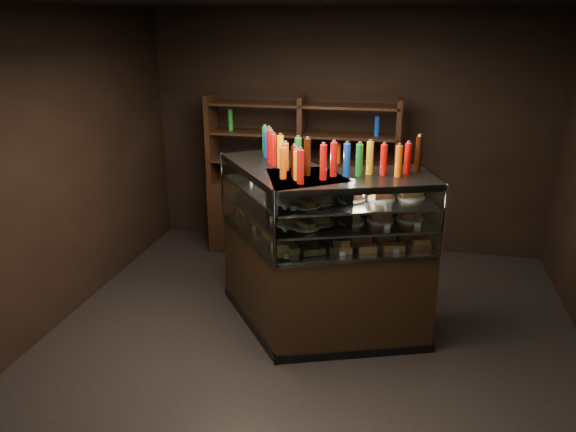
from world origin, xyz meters
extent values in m
plane|color=black|center=(0.00, 0.00, 0.00)|extent=(5.00, 5.00, 0.00)
cube|color=black|center=(0.00, 2.50, 1.50)|extent=(5.00, 0.02, 3.00)
cube|color=black|center=(0.00, -2.50, 1.50)|extent=(5.00, 0.02, 3.00)
cube|color=black|center=(-2.50, 0.00, 1.50)|extent=(0.02, 5.00, 3.00)
cube|color=black|center=(0.00, 0.00, 3.00)|extent=(5.00, 5.00, 0.02)
cube|color=black|center=(0.32, 0.14, 0.47)|extent=(1.58, 1.15, 0.93)
cube|color=black|center=(0.32, 0.14, 0.04)|extent=(1.63, 1.19, 0.08)
cube|color=black|center=(0.32, 0.14, 1.56)|extent=(1.58, 1.15, 0.06)
cube|color=silver|center=(0.32, 0.14, 0.94)|extent=(1.51, 1.08, 0.02)
cube|color=silver|center=(0.32, 0.14, 1.16)|extent=(1.51, 1.08, 0.02)
cube|color=silver|center=(0.32, 0.14, 1.36)|extent=(1.51, 1.08, 0.02)
cube|color=white|center=(0.44, -0.21, 1.26)|extent=(1.34, 0.49, 0.66)
cylinder|color=silver|center=(1.11, 0.04, 1.26)|extent=(0.03, 0.03, 0.68)
cylinder|color=silver|center=(-0.23, -0.44, 1.26)|extent=(0.03, 0.03, 0.68)
cube|color=black|center=(-0.36, 0.35, 0.47)|extent=(1.41, 1.57, 0.93)
cube|color=black|center=(-0.36, 0.35, 0.04)|extent=(1.45, 1.62, 0.08)
cube|color=black|center=(-0.36, 0.35, 1.56)|extent=(1.41, 1.57, 0.06)
cube|color=silver|center=(-0.36, 0.35, 0.94)|extent=(1.33, 1.49, 0.02)
cube|color=silver|center=(-0.36, 0.35, 1.16)|extent=(1.33, 1.49, 0.02)
cube|color=silver|center=(-0.36, 0.35, 1.36)|extent=(1.33, 1.49, 0.02)
cube|color=white|center=(-0.66, 0.13, 1.26)|extent=(0.84, 1.16, 0.66)
cylinder|color=silver|center=(-0.23, -0.44, 1.26)|extent=(0.03, 0.03, 0.68)
cylinder|color=silver|center=(-1.06, 0.72, 1.26)|extent=(0.03, 0.03, 0.68)
cube|color=#B16A3F|center=(-0.23, -0.10, 0.98)|extent=(0.20, 0.15, 0.06)
cube|color=#B16A3F|center=(-0.01, -0.02, 0.98)|extent=(0.20, 0.15, 0.06)
cube|color=#B16A3F|center=(0.22, 0.06, 0.98)|extent=(0.20, 0.15, 0.06)
cube|color=#B16A3F|center=(0.44, 0.14, 0.98)|extent=(0.20, 0.15, 0.06)
cube|color=#B16A3F|center=(0.67, 0.23, 0.98)|extent=(0.20, 0.15, 0.06)
cube|color=#B16A3F|center=(0.89, 0.31, 0.98)|extent=(0.20, 0.15, 0.06)
cylinder|color=white|center=(-0.19, -0.05, 1.18)|extent=(0.24, 0.24, 0.02)
cube|color=#B16A3F|center=(-0.19, -0.05, 1.21)|extent=(0.19, 0.14, 0.05)
cylinder|color=white|center=(0.06, 0.05, 1.18)|extent=(0.24, 0.24, 0.02)
cube|color=#B16A3F|center=(0.06, 0.05, 1.21)|extent=(0.19, 0.14, 0.05)
cylinder|color=white|center=(0.32, 0.14, 1.18)|extent=(0.24, 0.24, 0.02)
cube|color=#B16A3F|center=(0.32, 0.14, 1.21)|extent=(0.19, 0.14, 0.05)
cylinder|color=white|center=(0.57, 0.23, 1.18)|extent=(0.24, 0.24, 0.02)
cube|color=#B16A3F|center=(0.57, 0.23, 1.21)|extent=(0.19, 0.14, 0.05)
cylinder|color=white|center=(0.83, 0.32, 1.18)|extent=(0.24, 0.24, 0.02)
cube|color=#B16A3F|center=(0.83, 0.32, 1.21)|extent=(0.19, 0.14, 0.05)
cylinder|color=white|center=(-0.19, -0.05, 1.38)|extent=(0.24, 0.24, 0.02)
cube|color=#B16A3F|center=(-0.19, -0.05, 1.41)|extent=(0.19, 0.14, 0.05)
cylinder|color=white|center=(0.06, 0.05, 1.38)|extent=(0.24, 0.24, 0.02)
cube|color=#B16A3F|center=(0.06, 0.05, 1.41)|extent=(0.19, 0.14, 0.05)
cylinder|color=white|center=(0.32, 0.14, 1.38)|extent=(0.24, 0.24, 0.02)
cube|color=#B16A3F|center=(0.32, 0.14, 1.41)|extent=(0.19, 0.14, 0.05)
cylinder|color=white|center=(0.57, 0.23, 1.38)|extent=(0.24, 0.24, 0.02)
cube|color=#B16A3F|center=(0.57, 0.23, 1.41)|extent=(0.19, 0.14, 0.05)
cylinder|color=white|center=(0.83, 0.32, 1.38)|extent=(0.24, 0.24, 0.02)
cube|color=#B16A3F|center=(0.83, 0.32, 1.41)|extent=(0.19, 0.14, 0.05)
cube|color=#B16A3F|center=(-0.74, 0.81, 0.98)|extent=(0.18, 0.20, 0.06)
cube|color=#B16A3F|center=(-0.60, 0.62, 0.98)|extent=(0.18, 0.20, 0.06)
cube|color=#B16A3F|center=(-0.46, 0.42, 0.98)|extent=(0.18, 0.20, 0.06)
cube|color=#B16A3F|center=(-0.32, 0.23, 0.98)|extent=(0.18, 0.20, 0.06)
cube|color=#B16A3F|center=(-0.18, 0.03, 0.98)|extent=(0.18, 0.20, 0.06)
cube|color=#B16A3F|center=(-0.04, -0.16, 0.98)|extent=(0.18, 0.20, 0.06)
cylinder|color=white|center=(-0.67, 0.79, 1.18)|extent=(0.24, 0.24, 0.02)
cube|color=#B16A3F|center=(-0.67, 0.79, 1.21)|extent=(0.17, 0.19, 0.05)
cylinder|color=white|center=(-0.52, 0.57, 1.18)|extent=(0.24, 0.24, 0.02)
cube|color=#B16A3F|center=(-0.52, 0.57, 1.21)|extent=(0.17, 0.19, 0.05)
cylinder|color=white|center=(-0.36, 0.35, 1.18)|extent=(0.24, 0.24, 0.02)
cube|color=#B16A3F|center=(-0.36, 0.35, 1.21)|extent=(0.17, 0.19, 0.05)
cylinder|color=white|center=(-0.20, 0.13, 1.18)|extent=(0.24, 0.24, 0.02)
cube|color=#B16A3F|center=(-0.20, 0.13, 1.21)|extent=(0.17, 0.19, 0.05)
cylinder|color=white|center=(-0.04, -0.09, 1.18)|extent=(0.24, 0.24, 0.02)
cube|color=#B16A3F|center=(-0.04, -0.09, 1.21)|extent=(0.17, 0.19, 0.05)
cylinder|color=white|center=(-0.67, 0.79, 1.38)|extent=(0.24, 0.24, 0.02)
cube|color=#B16A3F|center=(-0.67, 0.79, 1.41)|extent=(0.17, 0.19, 0.05)
cylinder|color=white|center=(-0.52, 0.57, 1.38)|extent=(0.24, 0.24, 0.02)
cube|color=#B16A3F|center=(-0.52, 0.57, 1.41)|extent=(0.17, 0.19, 0.05)
cylinder|color=white|center=(-0.36, 0.35, 1.38)|extent=(0.24, 0.24, 0.02)
cube|color=#B16A3F|center=(-0.36, 0.35, 1.41)|extent=(0.17, 0.19, 0.05)
cylinder|color=white|center=(-0.20, 0.13, 1.38)|extent=(0.24, 0.24, 0.02)
cube|color=#B16A3F|center=(-0.20, 0.13, 1.41)|extent=(0.17, 0.19, 0.05)
cylinder|color=white|center=(-0.04, -0.09, 1.38)|extent=(0.24, 0.24, 0.02)
cube|color=#B16A3F|center=(-0.04, -0.09, 1.41)|extent=(0.17, 0.19, 0.05)
cylinder|color=yellow|center=(-0.25, -0.07, 1.73)|extent=(0.06, 0.06, 0.28)
cylinder|color=silver|center=(-0.25, -0.07, 1.88)|extent=(0.03, 0.03, 0.02)
cylinder|color=#D8590A|center=(-0.14, -0.03, 1.73)|extent=(0.06, 0.06, 0.28)
cylinder|color=silver|center=(-0.14, -0.03, 1.88)|extent=(0.03, 0.03, 0.02)
cylinder|color=#B20C0A|center=(-0.04, 0.01, 1.73)|extent=(0.06, 0.06, 0.28)
cylinder|color=silver|center=(-0.04, 0.01, 1.88)|extent=(0.03, 0.03, 0.02)
cylinder|color=silver|center=(0.06, 0.05, 1.73)|extent=(0.06, 0.06, 0.28)
cylinder|color=silver|center=(0.06, 0.05, 1.88)|extent=(0.03, 0.03, 0.02)
cylinder|color=black|center=(0.16, 0.08, 1.73)|extent=(0.06, 0.06, 0.28)
cylinder|color=silver|center=(0.16, 0.08, 1.88)|extent=(0.03, 0.03, 0.02)
cylinder|color=#147223|center=(0.27, 0.12, 1.73)|extent=(0.06, 0.06, 0.28)
cylinder|color=silver|center=(0.27, 0.12, 1.88)|extent=(0.03, 0.03, 0.02)
cylinder|color=#0F38B2|center=(0.37, 0.16, 1.73)|extent=(0.06, 0.06, 0.28)
cylinder|color=silver|center=(0.37, 0.16, 1.88)|extent=(0.03, 0.03, 0.02)
cylinder|color=yellow|center=(0.47, 0.19, 1.73)|extent=(0.06, 0.06, 0.28)
cylinder|color=silver|center=(0.47, 0.19, 1.88)|extent=(0.03, 0.03, 0.02)
cylinder|color=#D8590A|center=(0.57, 0.23, 1.73)|extent=(0.06, 0.06, 0.28)
cylinder|color=silver|center=(0.57, 0.23, 1.88)|extent=(0.03, 0.03, 0.02)
cylinder|color=#B20C0A|center=(0.68, 0.27, 1.73)|extent=(0.06, 0.06, 0.28)
cylinder|color=silver|center=(0.68, 0.27, 1.88)|extent=(0.03, 0.03, 0.02)
cylinder|color=silver|center=(0.78, 0.30, 1.73)|extent=(0.06, 0.06, 0.28)
cylinder|color=silver|center=(0.78, 0.30, 1.88)|extent=(0.03, 0.03, 0.02)
cylinder|color=black|center=(0.88, 0.34, 1.73)|extent=(0.06, 0.06, 0.28)
cylinder|color=silver|center=(0.88, 0.34, 1.88)|extent=(0.03, 0.03, 0.02)
cylinder|color=yellow|center=(-0.71, 0.83, 1.73)|extent=(0.06, 0.06, 0.28)
cylinder|color=silver|center=(-0.71, 0.83, 1.88)|extent=(0.03, 0.03, 0.02)
cylinder|color=#D8590A|center=(-0.64, 0.74, 1.73)|extent=(0.06, 0.06, 0.28)
cylinder|color=silver|center=(-0.64, 0.74, 1.88)|extent=(0.03, 0.03, 0.02)
cylinder|color=#B20C0A|center=(-0.58, 0.66, 1.73)|extent=(0.06, 0.06, 0.28)
cylinder|color=silver|center=(-0.58, 0.66, 1.88)|extent=(0.03, 0.03, 0.02)
cylinder|color=silver|center=(-0.52, 0.57, 1.73)|extent=(0.06, 0.06, 0.28)
cylinder|color=silver|center=(-0.52, 0.57, 1.88)|extent=(0.03, 0.03, 0.02)
cylinder|color=black|center=(-0.45, 0.48, 1.73)|extent=(0.06, 0.06, 0.28)
cylinder|color=silver|center=(-0.45, 0.48, 1.88)|extent=(0.03, 0.03, 0.02)
cylinder|color=#147223|center=(-0.39, 0.39, 1.73)|extent=(0.06, 0.06, 0.28)
cylinder|color=silver|center=(-0.39, 0.39, 1.88)|extent=(0.03, 0.03, 0.02)
cylinder|color=#0F38B2|center=(-0.33, 0.30, 1.73)|extent=(0.06, 0.06, 0.28)
cylinder|color=silver|center=(-0.33, 0.30, 1.88)|extent=(0.03, 0.03, 0.02)
cylinder|color=yellow|center=(-0.26, 0.21, 1.73)|extent=(0.06, 0.06, 0.28)
cylinder|color=silver|center=(-0.26, 0.21, 1.88)|extent=(0.03, 0.03, 0.02)
cylinder|color=#D8590A|center=(-0.20, 0.13, 1.73)|extent=(0.06, 0.06, 0.28)
cylinder|color=silver|center=(-0.20, 0.13, 1.88)|extent=(0.03, 0.03, 0.02)
cylinder|color=#B20C0A|center=(-0.14, 0.04, 1.73)|extent=(0.06, 0.06, 0.28)
cylinder|color=silver|center=(-0.14, 0.04, 1.88)|extent=(0.03, 0.03, 0.02)
cylinder|color=silver|center=(-0.07, -0.05, 1.73)|extent=(0.06, 0.06, 0.28)
cylinder|color=silver|center=(-0.07, -0.05, 1.88)|extent=(0.03, 0.03, 0.02)
cylinder|color=black|center=(-0.01, -0.14, 1.73)|extent=(0.06, 0.06, 0.28)
cylinder|color=silver|center=(-0.01, -0.14, 1.88)|extent=(0.03, 0.03, 0.02)
cylinder|color=black|center=(0.88, 0.99, 0.08)|extent=(0.23, 0.23, 0.17)
cone|color=#1A5D2A|center=(0.88, 0.99, 0.40)|extent=(0.34, 0.34, 0.47)
cone|color=#1A5D2A|center=(0.88, 0.99, 0.56)|extent=(0.26, 0.26, 0.33)
cube|color=black|center=(-0.49, 2.05, 0.45)|extent=(2.35, 0.46, 0.90)
cube|color=black|center=(-1.64, 2.03, 1.45)|extent=(0.07, 0.38, 1.10)
cube|color=black|center=(-0.49, 2.05, 1.45)|extent=(0.07, 0.38, 1.10)
cube|color=black|center=(0.65, 2.07, 1.45)|extent=(0.07, 0.38, 1.10)
cube|color=black|center=(-0.49, 2.05, 1.20)|extent=(2.30, 0.41, 0.03)
cube|color=black|center=(-0.49, 2.05, 1.55)|extent=(2.30, 0.41, 0.03)
cube|color=black|center=(-0.49, 2.05, 1.90)|extent=(2.30, 0.41, 0.03)
cylinder|color=yellow|center=(-1.38, 2.04, 1.32)|extent=(0.06, 0.06, 0.22)
cylinder|color=#D8590A|center=(-0.94, 2.04, 1.32)|extent=(0.06, 0.06, 0.22)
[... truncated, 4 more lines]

